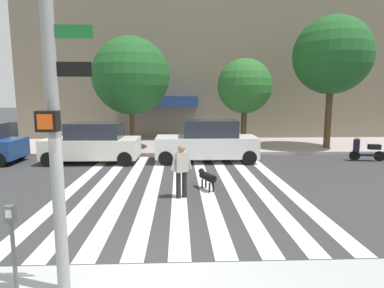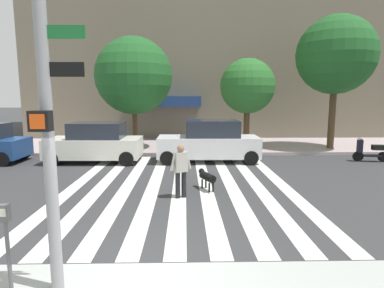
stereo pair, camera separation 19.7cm
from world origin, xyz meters
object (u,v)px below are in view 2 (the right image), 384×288
(street_tree_nearest, at_px, (134,76))
(street_tree_further, at_px, (336,55))
(parked_car_behind_first, at_px, (96,143))
(street_tree_middle, at_px, (247,86))
(dog_on_leash, at_px, (207,177))
(pedestrian_dog_walker, at_px, (181,168))
(parked_scooter, at_px, (371,152))
(traffic_light_pole, at_px, (42,64))
(parked_car_third_in_line, at_px, (209,142))
(parking_meter_third_along, at_px, (7,235))

(street_tree_nearest, relative_size, street_tree_further, 0.84)
(parked_car_behind_first, relative_size, street_tree_middle, 0.86)
(street_tree_nearest, bearing_deg, dog_on_leash, -65.57)
(parked_car_behind_first, xyz_separation_m, street_tree_nearest, (1.39, 3.15, 3.29))
(parked_car_behind_first, distance_m, dog_on_leash, 6.82)
(pedestrian_dog_walker, bearing_deg, parked_scooter, 30.49)
(dog_on_leash, bearing_deg, traffic_light_pole, -114.80)
(street_tree_further, distance_m, pedestrian_dog_walker, 12.71)
(parked_car_third_in_line, relative_size, street_tree_middle, 0.94)
(parking_meter_third_along, relative_size, street_tree_nearest, 0.22)
(traffic_light_pole, distance_m, dog_on_leash, 7.06)
(parking_meter_third_along, bearing_deg, street_tree_nearest, 90.74)
(parking_meter_third_along, relative_size, pedestrian_dog_walker, 0.83)
(parked_car_third_in_line, distance_m, street_tree_middle, 4.99)
(street_tree_nearest, xyz_separation_m, dog_on_leash, (3.56, -7.83, -3.76))
(parked_car_third_in_line, height_order, pedestrian_dog_walker, parked_car_third_in_line)
(street_tree_middle, relative_size, dog_on_leash, 4.76)
(pedestrian_dog_walker, bearing_deg, dog_on_leash, 43.83)
(parked_car_third_in_line, bearing_deg, street_tree_further, 22.18)
(parked_scooter, bearing_deg, traffic_light_pole, -136.51)
(pedestrian_dog_walker, bearing_deg, street_tree_further, 44.90)
(parking_meter_third_along, distance_m, dog_on_leash, 6.67)
(traffic_light_pole, relative_size, parked_car_third_in_line, 1.22)
(traffic_light_pole, relative_size, street_tree_nearest, 0.94)
(traffic_light_pole, xyz_separation_m, street_tree_further, (10.26, 13.37, 1.80))
(traffic_light_pole, height_order, parking_meter_third_along, traffic_light_pole)
(parking_meter_third_along, bearing_deg, parked_car_behind_first, 98.54)
(dog_on_leash, bearing_deg, parking_meter_third_along, -120.56)
(street_tree_middle, xyz_separation_m, dog_on_leash, (-2.85, -8.10, -3.20))
(pedestrian_dog_walker, bearing_deg, parking_meter_third_along, -117.26)
(parked_car_behind_first, bearing_deg, street_tree_nearest, 66.25)
(parked_scooter, bearing_deg, parked_car_third_in_line, 178.46)
(street_tree_middle, bearing_deg, parked_scooter, -34.53)
(parked_scooter, xyz_separation_m, pedestrian_dog_walker, (-8.98, -5.29, 0.45))
(street_tree_nearest, bearing_deg, pedestrian_dog_walker, -72.63)
(street_tree_nearest, relative_size, street_tree_middle, 1.22)
(parked_scooter, distance_m, dog_on_leash, 9.28)
(parking_meter_third_along, xyz_separation_m, street_tree_middle, (6.23, 13.83, 2.62))
(parking_meter_third_along, distance_m, street_tree_middle, 15.39)
(parked_scooter, distance_m, street_tree_nearest, 12.72)
(parking_meter_third_along, distance_m, pedestrian_dog_walker, 5.52)
(parked_car_third_in_line, distance_m, street_tree_further, 8.90)
(parking_meter_third_along, bearing_deg, dog_on_leash, 59.44)
(dog_on_leash, bearing_deg, parked_car_behind_first, 136.58)
(parked_car_third_in_line, relative_size, street_tree_further, 0.65)
(parked_car_third_in_line, distance_m, pedestrian_dog_walker, 5.64)
(traffic_light_pole, relative_size, parking_meter_third_along, 4.26)
(parked_car_third_in_line, distance_m, parked_scooter, 7.72)
(street_tree_further, bearing_deg, parked_car_behind_first, -166.88)
(parked_car_third_in_line, relative_size, dog_on_leash, 4.45)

